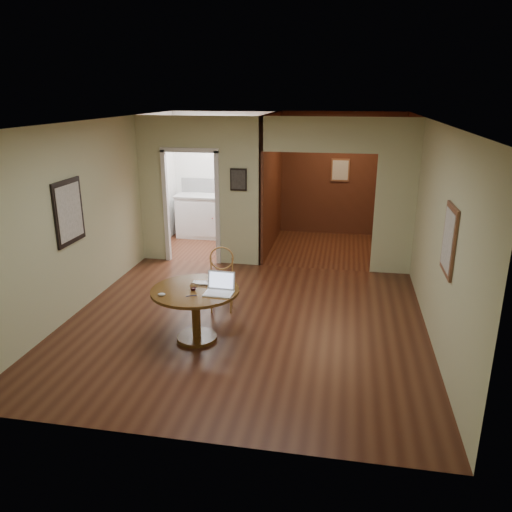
% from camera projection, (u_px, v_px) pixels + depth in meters
% --- Properties ---
extents(floor, '(5.00, 5.00, 0.00)m').
position_uv_depth(floor, '(244.00, 324.00, 6.98)').
color(floor, '#411E12').
rests_on(floor, ground).
extents(room_shell, '(5.20, 7.50, 5.00)m').
position_uv_depth(room_shell, '(252.00, 191.00, 9.55)').
color(room_shell, silver).
rests_on(room_shell, ground).
extents(dining_table, '(1.13, 1.13, 0.70)m').
position_uv_depth(dining_table, '(196.00, 302.00, 6.40)').
color(dining_table, brown).
rests_on(dining_table, ground).
extents(chair, '(0.46, 0.46, 0.93)m').
position_uv_depth(chair, '(222.00, 275.00, 7.36)').
color(chair, '#AD743D').
rests_on(chair, ground).
extents(open_laptop, '(0.36, 0.31, 0.25)m').
position_uv_depth(open_laptop, '(220.00, 287.00, 6.22)').
color(open_laptop, silver).
rests_on(open_laptop, dining_table).
extents(closed_laptop, '(0.32, 0.22, 0.02)m').
position_uv_depth(closed_laptop, '(204.00, 284.00, 6.46)').
color(closed_laptop, silver).
rests_on(closed_laptop, dining_table).
extents(mouse, '(0.10, 0.07, 0.04)m').
position_uv_depth(mouse, '(162.00, 294.00, 6.12)').
color(mouse, silver).
rests_on(mouse, dining_table).
extents(wine_glass, '(0.09, 0.09, 0.10)m').
position_uv_depth(wine_glass, '(193.00, 287.00, 6.29)').
color(wine_glass, white).
rests_on(wine_glass, dining_table).
extents(pen, '(0.12, 0.06, 0.01)m').
position_uv_depth(pen, '(191.00, 296.00, 6.13)').
color(pen, navy).
rests_on(pen, dining_table).
extents(kitchen_cabinet, '(2.06, 0.60, 0.94)m').
position_uv_depth(kitchen_cabinet, '(222.00, 217.00, 10.98)').
color(kitchen_cabinet, white).
rests_on(kitchen_cabinet, ground).
extents(grocery_bag, '(0.42, 0.40, 0.34)m').
position_uv_depth(grocery_bag, '(244.00, 189.00, 10.70)').
color(grocery_bag, '#C3AF8F').
rests_on(grocery_bag, kitchen_cabinet).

